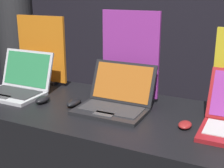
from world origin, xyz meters
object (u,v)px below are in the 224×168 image
Objects in this scene: mouse_back at (185,125)px; laptop_middle at (115,100)px; laptop_front at (18,84)px; promo_stand_front at (42,52)px; promo_stand_middle at (130,58)px; mouse_middle at (74,103)px; person_bystander at (19,67)px; mouse_front at (43,100)px.

laptop_middle is at bearing 170.50° from mouse_back.
laptop_front is 0.81× the size of promo_stand_front.
mouse_middle is at bearing -132.15° from promo_stand_middle.
person_bystander is (-0.68, 0.50, -0.29)m from promo_stand_front.
promo_stand_front reaches higher than laptop_front.
promo_stand_middle is (0.23, 0.26, 0.23)m from mouse_middle.
mouse_front is at bearing -145.20° from promo_stand_middle.
person_bystander reaches higher than promo_stand_front.
laptop_middle is (0.43, 0.09, 0.04)m from mouse_front.
person_bystander is at bearing 143.99° from promo_stand_front.
promo_stand_middle is at bearing -2.82° from promo_stand_front.
laptop_front is 0.31m from promo_stand_front.
mouse_back is at bearing -2.52° from laptop_front.
promo_stand_front is at bearing 146.49° from mouse_middle.
promo_stand_front is at bearing -36.01° from person_bystander.
promo_stand_middle is at bearing 18.56° from laptop_front.
promo_stand_middle reaches higher than laptop_middle.
laptop_front is at bearing -161.44° from promo_stand_middle.
laptop_middle is 1.55m from person_bystander.
laptop_front is 0.74m from promo_stand_middle.
promo_stand_middle is 5.79× the size of mouse_back.
person_bystander is at bearing 144.95° from mouse_middle.
promo_stand_front is 1.15m from mouse_back.
person_bystander is (-0.68, 0.76, -0.12)m from laptop_front.
promo_stand_front is 0.90× the size of promo_stand_middle.
person_bystander reaches higher than mouse_front.
promo_stand_front is at bearing 160.45° from laptop_middle.
mouse_back is (1.08, -0.31, -0.21)m from promo_stand_front.
promo_stand_middle is at bearing 47.85° from mouse_middle.
promo_stand_front reaches higher than laptop_middle.
mouse_front is 1.25m from person_bystander.
promo_stand_front is 0.57m from mouse_middle.
laptop_middle is at bearing 1.72° from laptop_front.
person_bystander reaches higher than mouse_back.
promo_stand_front is at bearing 90.00° from laptop_front.
laptop_front reaches higher than mouse_back.
mouse_front is 1.19× the size of mouse_back.
mouse_middle is (0.44, -0.29, -0.21)m from promo_stand_front.
mouse_back is (1.08, -0.05, -0.05)m from laptop_front.
mouse_back is at bearing -15.89° from promo_stand_front.
promo_stand_middle is at bearing -21.29° from person_bystander.
laptop_middle is 0.72× the size of promo_stand_middle.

